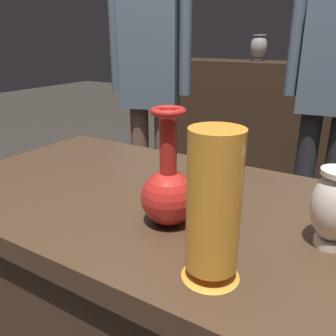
{
  "coord_description": "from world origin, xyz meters",
  "views": [
    {
      "loc": [
        0.4,
        -0.66,
        1.16
      ],
      "look_at": [
        0.03,
        -0.05,
        0.9
      ],
      "focal_mm": 37.54,
      "sensor_mm": 36.0,
      "label": 1
    }
  ],
  "objects": [
    {
      "name": "vase_centerpiece",
      "position": [
        0.06,
        -0.1,
        0.87
      ],
      "size": [
        0.11,
        0.11,
        0.24
      ],
      "color": "red",
      "rests_on": "display_plinth"
    },
    {
      "name": "visitor_center_back",
      "position": [
        0.18,
        1.31,
        0.95
      ],
      "size": [
        0.47,
        0.21,
        1.62
      ],
      "rotation": [
        0.0,
        0.0,
        3.24
      ],
      "color": "#232328",
      "rests_on": "ground_plane"
    },
    {
      "name": "shelf_vase_left",
      "position": [
        -0.52,
        2.26,
        1.1
      ],
      "size": [
        0.13,
        0.13,
        0.2
      ],
      "color": "gray",
      "rests_on": "back_display_shelf"
    },
    {
      "name": "shelf_vase_center",
      "position": [
        0.0,
        2.18,
        1.07
      ],
      "size": [
        0.14,
        0.14,
        0.11
      ],
      "color": "silver",
      "rests_on": "back_display_shelf"
    },
    {
      "name": "visitor_near_left",
      "position": [
        -0.76,
        1.07,
        0.93
      ],
      "size": [
        0.45,
        0.27,
        1.58
      ],
      "rotation": [
        0.0,
        0.0,
        3.47
      ],
      "color": "brown",
      "rests_on": "ground_plane"
    },
    {
      "name": "vase_tall_behind",
      "position": [
        0.21,
        -0.21,
        0.92
      ],
      "size": [
        0.1,
        0.1,
        0.25
      ],
      "color": "orange",
      "rests_on": "display_plinth"
    },
    {
      "name": "display_plinth",
      "position": [
        0.0,
        0.0,
        0.4
      ],
      "size": [
        1.2,
        0.64,
        0.8
      ],
      "color": "#422D1E",
      "rests_on": "ground_plane"
    },
    {
      "name": "vase_right_accent",
      "position": [
        0.36,
        -0.02,
        0.88
      ],
      "size": [
        0.08,
        0.08,
        0.15
      ],
      "color": "silver",
      "rests_on": "display_plinth"
    },
    {
      "name": "back_display_shelf",
      "position": [
        0.0,
        2.2,
        0.49
      ],
      "size": [
        2.6,
        0.4,
        0.99
      ],
      "color": "#382619",
      "rests_on": "ground_plane"
    }
  ]
}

